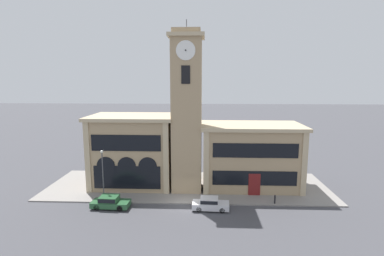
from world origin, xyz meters
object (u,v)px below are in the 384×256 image
Objects in this scene: parked_car_near at (110,202)px; street_lamp at (103,168)px; bollard at (275,199)px; parked_car_mid at (210,204)px.

street_lamp reaches higher than parked_car_near.
street_lamp is at bearing 179.55° from bollard.
street_lamp is at bearing 174.37° from parked_car_mid.
parked_car_near is at bearing -177.28° from parked_car_mid.
parked_car_near is 1.04× the size of parked_car_mid.
parked_car_near is 4.19× the size of bollard.
parked_car_mid is at bearing -8.35° from street_lamp.
parked_car_mid is 0.68× the size of street_lamp.
street_lamp is (-1.37, 1.90, 3.47)m from parked_car_near.
parked_car_near is 0.71× the size of street_lamp.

